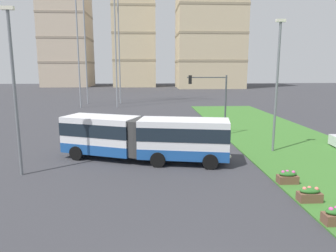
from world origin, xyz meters
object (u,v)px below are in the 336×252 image
at_px(articulated_bus, 144,137).
at_px(flower_planter_3, 288,177).
at_px(streetlight_median, 277,82).
at_px(apartment_tower_centre, 210,9).
at_px(apartment_tower_westcentre, 135,36).
at_px(flower_planter_2, 310,194).
at_px(streetlight_left, 14,87).
at_px(apartment_tower_west, 66,28).
at_px(traffic_light_far_right, 213,94).

distance_m(articulated_bus, flower_planter_3, 9.67).
distance_m(streetlight_median, apartment_tower_centre, 85.84).
distance_m(streetlight_median, apartment_tower_westcentre, 94.79).
height_order(flower_planter_2, streetlight_left, streetlight_left).
xyz_separation_m(flower_planter_2, streetlight_left, (-15.43, 4.95, 4.90)).
height_order(streetlight_left, apartment_tower_west, apartment_tower_west).
bearing_deg(streetlight_median, apartment_tower_west, 112.40).
relative_size(articulated_bus, streetlight_median, 1.21).
xyz_separation_m(streetlight_median, apartment_tower_centre, (10.51, 82.80, 20.06)).
distance_m(articulated_bus, traffic_light_far_right, 10.42).
distance_m(streetlight_left, apartment_tower_westcentre, 98.02).
bearing_deg(apartment_tower_westcentre, flower_planter_3, -82.73).
relative_size(flower_planter_3, streetlight_median, 0.11).
relative_size(traffic_light_far_right, apartment_tower_westcentre, 0.16).
height_order(traffic_light_far_right, apartment_tower_west, apartment_tower_west).
xyz_separation_m(traffic_light_far_right, streetlight_left, (-13.77, -10.60, 1.35)).
bearing_deg(streetlight_left, apartment_tower_westcentre, 88.41).
bearing_deg(traffic_light_far_right, articulated_bus, -128.96).
xyz_separation_m(traffic_light_far_right, apartment_tower_westcentre, (-11.07, 86.58, 13.89)).
bearing_deg(streetlight_left, apartment_tower_west, 102.30).
distance_m(streetlight_median, apartment_tower_west, 103.02).
bearing_deg(apartment_tower_centre, traffic_light_far_right, -100.41).
relative_size(apartment_tower_west, apartment_tower_centre, 0.80).
height_order(flower_planter_3, apartment_tower_west, apartment_tower_west).
xyz_separation_m(flower_planter_3, streetlight_median, (1.90, 6.89, 4.96)).
xyz_separation_m(flower_planter_3, apartment_tower_centre, (12.41, 89.69, 25.02)).
bearing_deg(flower_planter_2, apartment_tower_westcentre, 97.10).
xyz_separation_m(traffic_light_far_right, streetlight_median, (3.56, -6.24, 1.41)).
bearing_deg(articulated_bus, flower_planter_3, -33.01).
distance_m(articulated_bus, apartment_tower_westcentre, 95.97).
relative_size(flower_planter_3, streetlight_left, 0.11).
bearing_deg(flower_planter_2, apartment_tower_centre, 82.33).
relative_size(apartment_tower_westcentre, apartment_tower_centre, 0.70).
bearing_deg(flower_planter_3, streetlight_median, 74.58).
distance_m(flower_planter_3, streetlight_left, 16.38).
bearing_deg(apartment_tower_west, apartment_tower_westcentre, -3.33).
height_order(streetlight_left, apartment_tower_westcentre, apartment_tower_westcentre).
bearing_deg(apartment_tower_westcentre, apartment_tower_centre, -21.73).
bearing_deg(apartment_tower_west, flower_planter_2, -70.37).
distance_m(apartment_tower_west, apartment_tower_westcentre, 24.38).
relative_size(articulated_bus, apartment_tower_west, 0.29).
relative_size(flower_planter_3, apartment_tower_west, 0.03).
distance_m(traffic_light_far_right, apartment_tower_west, 96.22).
bearing_deg(streetlight_left, articulated_bus, 20.11).
distance_m(traffic_light_far_right, apartment_tower_centre, 80.75).
bearing_deg(apartment_tower_centre, articulated_bus, -103.61).
relative_size(streetlight_left, apartment_tower_centre, 0.19).
bearing_deg(articulated_bus, streetlight_left, -159.89).
distance_m(articulated_bus, apartment_tower_west, 101.89).
bearing_deg(streetlight_median, articulated_bus, -170.51).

